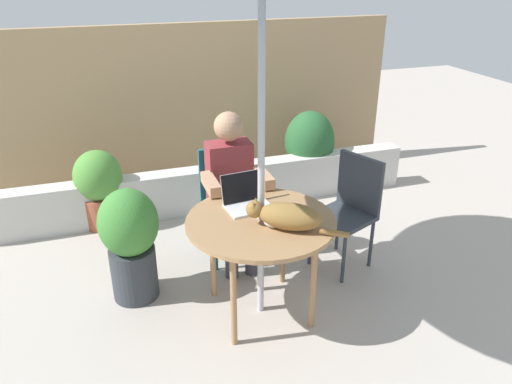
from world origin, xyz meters
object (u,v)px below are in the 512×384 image
object	(u,v)px
cat	(286,216)
potted_plant_corner	(130,240)
patio_table	(261,228)
chair_occupied	(227,194)
chair_empty	(351,203)
laptop	(246,197)
potted_plant_near_fence	(99,186)
person_seated	(232,182)
potted_plant_by_chair	(309,147)

from	to	relation	value
cat	potted_plant_corner	xyz separation A→B (m)	(-0.92, 0.61, -0.34)
patio_table	chair_occupied	size ratio (longest dim) A/B	1.09
chair_empty	chair_occupied	bearing A→B (deg)	151.64
laptop	potted_plant_near_fence	world-z (taller)	laptop
chair_empty	potted_plant_corner	bearing A→B (deg)	177.29
chair_empty	person_seated	size ratio (longest dim) A/B	0.72
chair_empty	potted_plant_by_chair	distance (m)	1.48
potted_plant_near_fence	potted_plant_corner	size ratio (longest dim) A/B	0.86
chair_occupied	potted_plant_by_chair	size ratio (longest dim) A/B	1.07
chair_empty	person_seated	xyz separation A→B (m)	(-0.87, 0.31, 0.17)
chair_occupied	potted_plant_by_chair	xyz separation A→B (m)	(1.16, 0.98, -0.07)
chair_occupied	person_seated	distance (m)	0.23
potted_plant_by_chair	cat	bearing A→B (deg)	-118.06
patio_table	potted_plant_corner	size ratio (longest dim) A/B	1.15
laptop	potted_plant_near_fence	bearing A→B (deg)	123.83
chair_empty	cat	xyz separation A→B (m)	(-0.76, -0.53, 0.28)
laptop	potted_plant_near_fence	xyz separation A→B (m)	(-0.95, 1.41, -0.39)
chair_occupied	chair_empty	bearing A→B (deg)	-28.36
laptop	potted_plant_by_chair	bearing A→B (deg)	53.12
chair_occupied	patio_table	bearing A→B (deg)	-90.00
patio_table	chair_empty	xyz separation A→B (m)	(0.87, 0.37, -0.13)
chair_occupied	potted_plant_near_fence	distance (m)	1.27
chair_empty	potted_plant_near_fence	distance (m)	2.24
person_seated	potted_plant_by_chair	bearing A→B (deg)	44.32
patio_table	laptop	distance (m)	0.26
person_seated	potted_plant_by_chair	distance (m)	1.64
chair_occupied	cat	bearing A→B (deg)	-83.67
potted_plant_by_chair	patio_table	bearing A→B (deg)	-122.62
person_seated	potted_plant_corner	xyz separation A→B (m)	(-0.81, -0.23, -0.23)
patio_table	potted_plant_near_fence	world-z (taller)	potted_plant_near_fence
person_seated	potted_plant_near_fence	distance (m)	1.40
potted_plant_corner	patio_table	bearing A→B (deg)	-29.14
chair_occupied	chair_empty	world-z (taller)	same
patio_table	laptop	bearing A→B (deg)	98.18
potted_plant_by_chair	potted_plant_corner	xyz separation A→B (m)	(-1.97, -1.37, 0.01)
chair_occupied	laptop	world-z (taller)	laptop
chair_empty	laptop	xyz separation A→B (m)	(-0.90, -0.15, 0.26)
laptop	potted_plant_near_fence	distance (m)	1.74
person_seated	potted_plant_near_fence	bearing A→B (deg)	135.70
potted_plant_near_fence	potted_plant_corner	xyz separation A→B (m)	(0.17, -1.18, 0.07)
cat	patio_table	bearing A→B (deg)	125.08
chair_empty	cat	size ratio (longest dim) A/B	1.63
chair_empty	potted_plant_near_fence	bearing A→B (deg)	145.57
laptop	cat	world-z (taller)	laptop
chair_occupied	chair_empty	size ratio (longest dim) A/B	1.00
potted_plant_corner	potted_plant_by_chair	bearing A→B (deg)	34.71
patio_table	chair_empty	bearing A→B (deg)	23.25
chair_empty	potted_plant_by_chair	size ratio (longest dim) A/B	1.07
person_seated	potted_plant_near_fence	size ratio (longest dim) A/B	1.70
chair_empty	person_seated	bearing A→B (deg)	160.33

